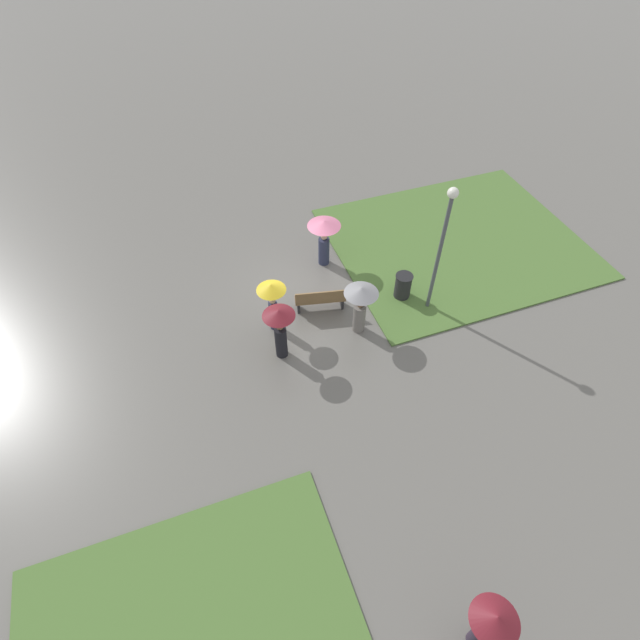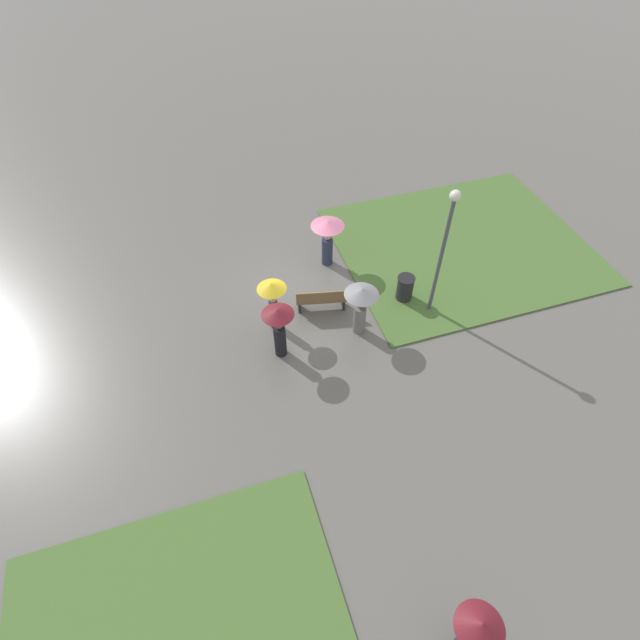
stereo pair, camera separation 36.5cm
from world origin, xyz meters
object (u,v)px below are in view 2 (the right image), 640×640
at_px(crowd_person_grey, 361,303).
at_px(crowd_person_pink, 327,234).
at_px(park_bench, 321,299).
at_px(trash_bin, 405,288).
at_px(lamp_post, 445,240).
at_px(crowd_person_yellow, 272,296).
at_px(crowd_person_maroon, 279,325).
at_px(lone_walker_far_path, 476,630).

xyz_separation_m(crowd_person_grey, crowd_person_pink, (-0.07, -3.41, 0.03)).
height_order(park_bench, trash_bin, trash_bin).
relative_size(lamp_post, crowd_person_yellow, 2.41).
height_order(lamp_post, crowd_person_yellow, lamp_post).
bearing_deg(park_bench, crowd_person_pink, -100.32).
relative_size(crowd_person_grey, crowd_person_pink, 0.99).
bearing_deg(crowd_person_yellow, park_bench, -115.76).
bearing_deg(crowd_person_maroon, crowd_person_grey, -176.01).
bearing_deg(crowd_person_yellow, lone_walker_far_path, 153.77).
xyz_separation_m(park_bench, crowd_person_pink, (-0.92, -2.17, 0.82)).
bearing_deg(crowd_person_maroon, park_bench, -140.97).
height_order(lamp_post, crowd_person_pink, lamp_post).
xyz_separation_m(trash_bin, crowd_person_grey, (1.96, 0.86, 0.77)).
bearing_deg(lamp_post, park_bench, -17.95).
relative_size(park_bench, lone_walker_far_path, 0.85).
bearing_deg(park_bench, crowd_person_yellow, 21.37).
distance_m(crowd_person_grey, crowd_person_pink, 3.42).
bearing_deg(lone_walker_far_path, trash_bin, -132.57).
bearing_deg(lamp_post, trash_bin, -50.15).
xyz_separation_m(lamp_post, crowd_person_maroon, (5.17, 0.29, -1.65)).
xyz_separation_m(trash_bin, crowd_person_maroon, (4.56, 1.01, 0.80)).
height_order(park_bench, crowd_person_grey, crowd_person_grey).
distance_m(crowd_person_yellow, crowd_person_maroon, 1.15).
distance_m(crowd_person_yellow, lone_walker_far_path, 9.79).
xyz_separation_m(crowd_person_grey, crowd_person_maroon, (2.61, 0.15, 0.03)).
bearing_deg(crowd_person_maroon, crowd_person_pink, -126.26).
bearing_deg(park_bench, trash_bin, -175.06).
relative_size(crowd_person_grey, lone_walker_far_path, 0.91).
height_order(lamp_post, lone_walker_far_path, lamp_post).
bearing_deg(lamp_post, crowd_person_maroon, 3.18).
distance_m(park_bench, crowd_person_grey, 1.70).
xyz_separation_m(crowd_person_yellow, lone_walker_far_path, (-1.41, 9.69, 0.11)).
bearing_deg(crowd_person_pink, crowd_person_yellow, 9.88).
xyz_separation_m(park_bench, crowd_person_grey, (-0.85, 1.24, 0.79)).
bearing_deg(crowd_person_pink, lamp_post, 93.77).
bearing_deg(trash_bin, lamp_post, 129.85).
bearing_deg(lamp_post, crowd_person_pink, -52.78).
relative_size(park_bench, crowd_person_pink, 0.92).
relative_size(trash_bin, crowd_person_grey, 0.52).
height_order(trash_bin, crowd_person_grey, crowd_person_grey).
relative_size(lamp_post, crowd_person_maroon, 2.35).
distance_m(trash_bin, crowd_person_maroon, 4.74).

